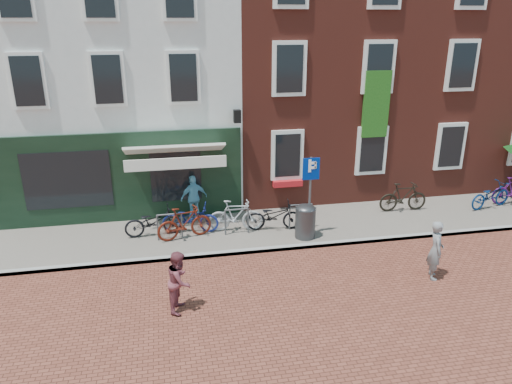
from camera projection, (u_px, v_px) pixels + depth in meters
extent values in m
plane|color=brown|center=(295.00, 250.00, 13.71)|extent=(80.00, 80.00, 0.00)
cube|color=slate|center=(312.00, 225.00, 15.25)|extent=(24.00, 3.00, 0.10)
cube|color=silver|center=(118.00, 69.00, 17.72)|extent=(8.00, 8.00, 9.00)
cube|color=maroon|center=(300.00, 53.00, 18.82)|extent=(6.00, 8.00, 10.00)
cube|color=maroon|center=(438.00, 51.00, 19.91)|extent=(6.00, 8.00, 10.00)
cylinder|color=#3B3C3E|center=(305.00, 223.00, 14.14)|extent=(0.60, 0.60, 0.90)
ellipsoid|color=#3B3C3E|center=(306.00, 207.00, 13.97)|extent=(0.60, 0.60, 0.27)
cylinder|color=#4C4C4F|center=(310.00, 197.00, 14.03)|extent=(0.07, 0.07, 2.45)
cube|color=navy|center=(311.00, 169.00, 13.71)|extent=(0.50, 0.04, 0.65)
imported|color=gray|center=(436.00, 250.00, 12.00)|extent=(0.53, 0.66, 1.56)
imported|color=brown|center=(180.00, 281.00, 10.68)|extent=(0.73, 0.83, 1.45)
imported|color=#6DBAD8|center=(194.00, 198.00, 15.33)|extent=(0.94, 0.57, 1.49)
imported|color=black|center=(154.00, 222.00, 14.25)|extent=(1.76, 0.73, 0.90)
imported|color=#5A180D|center=(185.00, 223.00, 14.05)|extent=(1.73, 0.87, 1.00)
imported|color=navy|center=(190.00, 218.00, 14.49)|extent=(1.80, 0.90, 0.90)
imported|color=#A9A9AC|center=(236.00, 216.00, 14.57)|extent=(1.71, 0.70, 1.00)
imported|color=black|center=(274.00, 216.00, 14.67)|extent=(1.77, 0.78, 0.90)
imported|color=black|center=(403.00, 197.00, 16.09)|extent=(1.68, 0.54, 1.00)
imported|color=#06224F|center=(491.00, 195.00, 16.38)|extent=(1.81, 0.98, 0.90)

